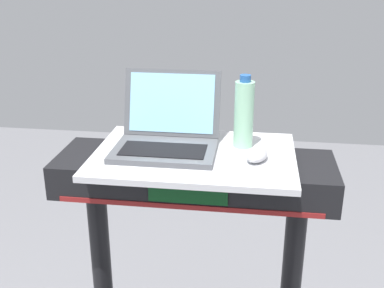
{
  "coord_description": "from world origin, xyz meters",
  "views": [
    {
      "loc": [
        0.19,
        -0.7,
        1.75
      ],
      "look_at": [
        0.0,
        0.65,
        1.22
      ],
      "focal_mm": 44.65,
      "sensor_mm": 36.0,
      "label": 1
    }
  ],
  "objects": [
    {
      "name": "water_bottle",
      "position": [
        0.15,
        0.78,
        1.28
      ],
      "size": [
        0.06,
        0.06,
        0.24
      ],
      "color": "#9EDBB2",
      "rests_on": "desk_board"
    },
    {
      "name": "desk_board",
      "position": [
        0.0,
        0.7,
        1.16
      ],
      "size": [
        0.64,
        0.45,
        0.02
      ],
      "primitive_type": "cube",
      "color": "silver",
      "rests_on": "treadmill_base"
    },
    {
      "name": "laptop",
      "position": [
        -0.09,
        0.73,
        1.22
      ],
      "size": [
        0.33,
        0.3,
        0.23
      ],
      "rotation": [
        0.0,
        0.0,
        0.01
      ],
      "color": "#515459",
      "rests_on": "desk_board"
    },
    {
      "name": "computer_mouse",
      "position": [
        0.2,
        0.67,
        1.19
      ],
      "size": [
        0.09,
        0.11,
        0.03
      ],
      "primitive_type": "ellipsoid",
      "rotation": [
        0.0,
        0.0,
        -0.32
      ],
      "color": "#B2B2B7",
      "rests_on": "desk_board"
    }
  ]
}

